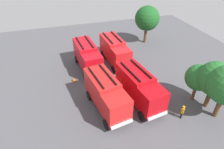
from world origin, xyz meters
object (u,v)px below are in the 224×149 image
firefighter_0 (183,112)px  tree_1 (199,78)px  fire_truck_3 (139,87)px  tree_2 (215,79)px  firefighter_2 (157,93)px  fire_truck_0 (87,56)px  fire_truck_2 (115,50)px  firefighter_1 (166,93)px  traffic_cone_1 (74,79)px  tree_0 (147,19)px  traffic_cone_0 (160,108)px  fire_truck_1 (106,93)px  firefighter_3 (95,79)px

firefighter_0 → tree_1: 4.34m
fire_truck_3 → tree_2: bearing=57.9°
firefighter_2 → tree_2: bearing=-174.0°
fire_truck_0 → fire_truck_2: bearing=91.0°
firefighter_1 → traffic_cone_1: (-6.88, -9.89, -0.64)m
fire_truck_2 → firefighter_2: fire_truck_2 is taller
tree_0 → tree_2: (17.84, -0.79, -0.66)m
tree_1 → traffic_cone_0: bearing=-84.0°
fire_truck_2 → traffic_cone_1: size_ratio=11.98×
firefighter_1 → fire_truck_3: bearing=83.8°
firefighter_0 → tree_2: 4.77m
fire_truck_2 → firefighter_1: (10.05, 3.10, -1.21)m
tree_2 → traffic_cone_1: 16.96m
firefighter_0 → tree_2: size_ratio=0.28×
fire_truck_1 → traffic_cone_0: 6.35m
fire_truck_2 → firefighter_1: 10.59m
fire_truck_3 → firefighter_2: 2.60m
traffic_cone_1 → fire_truck_2: bearing=115.1°
firefighter_0 → tree_1: size_ratio=0.35×
firefighter_2 → traffic_cone_1: bearing=1.8°
firefighter_0 → firefighter_2: (-3.59, -1.11, -0.01)m
fire_truck_1 → firefighter_1: 7.20m
fire_truck_0 → traffic_cone_1: fire_truck_0 is taller
tree_1 → firefighter_2: bearing=-108.8°
fire_truck_1 → tree_0: tree_0 is taller
fire_truck_1 → tree_0: 18.98m
tree_0 → traffic_cone_0: 18.39m
fire_truck_0 → firefighter_1: 12.15m
fire_truck_3 → tree_0: bearing=143.5°
fire_truck_0 → firefighter_2: fire_truck_0 is taller
fire_truck_0 → fire_truck_1: size_ratio=0.99×
fire_truck_1 → traffic_cone_0: bearing=60.4°
tree_1 → firefighter_3: bearing=-119.8°
firefighter_2 → traffic_cone_1: firefighter_2 is taller
firefighter_3 → fire_truck_2: bearing=-120.3°
firefighter_3 → tree_2: 13.79m
fire_truck_2 → fire_truck_1: bearing=-27.3°
firefighter_1 → firefighter_3: firefighter_3 is taller
fire_truck_1 → firefighter_1: bearing=74.7°
firefighter_3 → traffic_cone_0: bearing=142.9°
firefighter_1 → tree_0: (-15.48, 4.67, 3.58)m
firefighter_1 → tree_1: size_ratio=0.36×
traffic_cone_0 → traffic_cone_1: bearing=-134.0°
tree_2 → traffic_cone_1: tree_2 is taller
fire_truck_3 → fire_truck_1: bearing=-99.1°
firefighter_2 → traffic_cone_0: bearing=113.4°
tree_0 → firefighter_0: bearing=-13.5°
firefighter_1 → tree_1: bearing=-98.8°
firefighter_1 → traffic_cone_1: firefighter_1 is taller
firefighter_0 → firefighter_2: bearing=-20.7°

